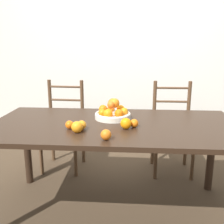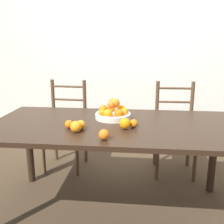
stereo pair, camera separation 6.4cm
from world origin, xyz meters
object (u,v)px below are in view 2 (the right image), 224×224
Objects in this scene: orange_loose_4 at (134,123)px; chair_left at (66,128)px; orange_loose_0 at (104,135)px; orange_loose_3 at (76,127)px; orange_loose_1 at (125,124)px; chair_right at (174,131)px; fruit_bowl at (113,113)px; orange_loose_2 at (81,125)px; orange_loose_5 at (69,124)px.

chair_left is (-0.78, 0.88, -0.34)m from orange_loose_4.
orange_loose_3 is (-0.22, 0.13, 0.01)m from orange_loose_0.
orange_loose_1 is at bearing -144.95° from orange_loose_4.
orange_loose_1 is at bearing -118.34° from chair_right.
fruit_bowl is at bearing -44.29° from chair_left.
orange_loose_2 is 0.07× the size of chair_right.
chair_left is (-0.72, 0.93, -0.35)m from orange_loose_1.
chair_right reaches higher than orange_loose_3.
chair_right reaches higher than orange_loose_2.
chair_right is (0.43, 0.88, -0.34)m from orange_loose_4.
orange_loose_3 is (-0.22, -0.38, -0.01)m from fruit_bowl.
orange_loose_1 is at bearing 17.91° from orange_loose_3.
orange_loose_2 is 0.09m from orange_loose_5.
orange_loose_1 is 1.11m from chair_right.
orange_loose_3 is at bearing -48.25° from orange_loose_5.
fruit_bowl reaches higher than orange_loose_4.
chair_right is at bearing 51.29° from orange_loose_3.
chair_left and chair_right have the same top height.
orange_loose_4 is 0.48m from orange_loose_5.
fruit_bowl is 0.42m from orange_loose_5.
fruit_bowl is 4.26× the size of orange_loose_0.
orange_loose_2 is 1.10m from chair_left.
fruit_bowl is at bearing 113.36° from orange_loose_1.
chair_left reaches higher than orange_loose_1.
orange_loose_1 is 1.01× the size of orange_loose_3.
orange_loose_4 is (0.19, 0.28, -0.00)m from orange_loose_0.
orange_loose_4 is at bearing 8.59° from orange_loose_5.
orange_loose_0 is at bearing -90.92° from fruit_bowl.
orange_loose_3 is at bearing -120.71° from fruit_bowl.
orange_loose_1 is 0.08× the size of chair_left.
orange_loose_3 is 1.38m from chair_right.
orange_loose_0 is 0.07× the size of chair_left.
orange_loose_4 reaches higher than orange_loose_5.
orange_loose_4 is (0.18, -0.23, -0.02)m from fruit_bowl.
chair_right is at bearing 64.10° from orange_loose_4.
chair_right reaches higher than orange_loose_4.
orange_loose_1 reaches higher than orange_loose_2.
orange_loose_0 reaches higher than orange_loose_4.
chair_left is at bearing 127.83° from orange_loose_1.
orange_loose_0 is 1.04× the size of orange_loose_2.
chair_right is at bearing 47.36° from fruit_bowl.
chair_right is (0.90, 0.96, -0.34)m from orange_loose_5.
chair_left is at bearing 117.03° from orange_loose_0.
orange_loose_3 is 1.32× the size of orange_loose_5.
orange_loose_0 is 1.12× the size of orange_loose_4.
fruit_bowl is 0.29m from orange_loose_4.
orange_loose_1 is 1.23m from chair_left.
chair_right is at bearing 62.24° from orange_loose_0.
orange_loose_3 is 0.43m from orange_loose_4.
orange_loose_2 is 0.07× the size of chair_left.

